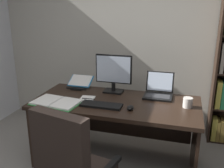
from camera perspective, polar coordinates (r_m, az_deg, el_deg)
wall_back at (r=3.60m, az=5.87°, el=10.19°), size 4.63×0.12×2.54m
desk at (r=2.85m, az=1.27°, el=-6.94°), size 1.75×0.81×0.74m
monitor at (r=2.92m, az=0.36°, el=2.28°), size 0.43×0.16×0.44m
laptop at (r=2.88m, az=10.41°, el=-1.65°), size 0.31×0.32×0.25m
keyboard at (r=2.57m, az=-2.44°, el=-4.76°), size 0.42×0.15×0.02m
computer_mouse at (r=2.49m, az=4.14°, el=-5.31°), size 0.06×0.10×0.04m
reading_stand_with_book at (r=3.15m, az=-7.19°, el=0.40°), size 0.29×0.25×0.13m
open_binder at (r=2.71m, az=-12.38°, el=-3.98°), size 0.52×0.36×0.02m
notepad at (r=2.75m, az=-5.72°, el=-3.42°), size 0.17×0.22×0.01m
pen at (r=2.74m, az=-5.34°, el=-3.29°), size 0.14×0.02×0.01m
coffee_mug at (r=2.64m, az=16.64°, el=-4.02°), size 0.09×0.09×0.10m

